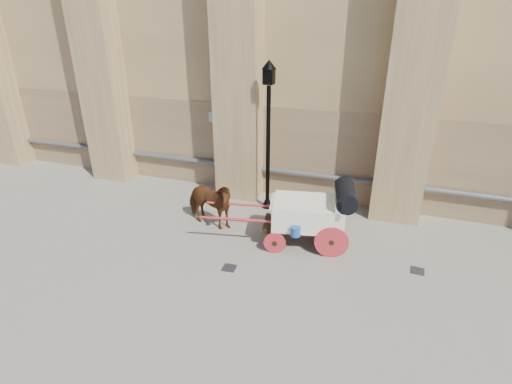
% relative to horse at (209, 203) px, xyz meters
% --- Properties ---
extents(ground, '(90.00, 90.00, 0.00)m').
position_rel_horse_xyz_m(ground, '(1.04, -1.26, -0.73)').
color(ground, gray).
rests_on(ground, ground).
extents(horse, '(1.87, 1.16, 1.47)m').
position_rel_horse_xyz_m(horse, '(0.00, 0.00, 0.00)').
color(horse, brown).
rests_on(horse, ground).
extents(carriage, '(4.14, 1.81, 1.75)m').
position_rel_horse_xyz_m(carriage, '(2.99, 0.02, 0.21)').
color(carriage, black).
rests_on(carriage, ground).
extents(street_lamp, '(0.42, 0.42, 4.51)m').
position_rel_horse_xyz_m(street_lamp, '(1.21, 1.72, 1.68)').
color(street_lamp, black).
rests_on(street_lamp, ground).
extents(drain_grate_near, '(0.34, 0.34, 0.01)m').
position_rel_horse_xyz_m(drain_grate_near, '(1.32, -1.76, -0.73)').
color(drain_grate_near, black).
rests_on(drain_grate_near, ground).
extents(drain_grate_far, '(0.34, 0.34, 0.01)m').
position_rel_horse_xyz_m(drain_grate_far, '(5.69, -0.41, -0.73)').
color(drain_grate_far, black).
rests_on(drain_grate_far, ground).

